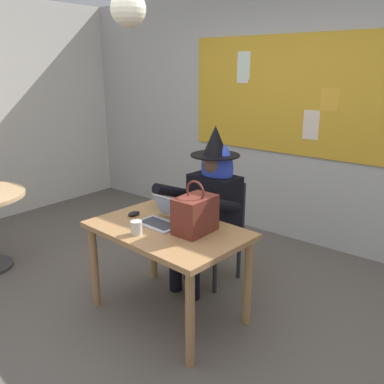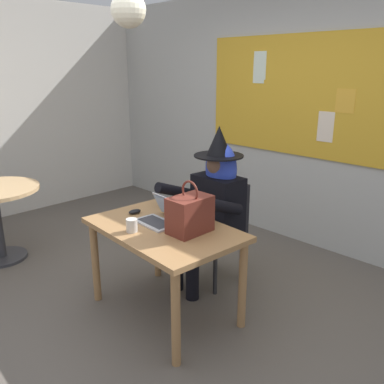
{
  "view_description": "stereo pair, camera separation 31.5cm",
  "coord_description": "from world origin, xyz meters",
  "px_view_note": "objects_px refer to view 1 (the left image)",
  "views": [
    {
      "loc": [
        1.92,
        -1.91,
        1.83
      ],
      "look_at": [
        0.01,
        0.42,
        0.9
      ],
      "focal_mm": 38.02,
      "sensor_mm": 36.0,
      "label": 1
    },
    {
      "loc": [
        2.15,
        -1.7,
        1.83
      ],
      "look_at": [
        0.01,
        0.42,
        0.9
      ],
      "focal_mm": 38.02,
      "sensor_mm": 36.0,
      "label": 2
    }
  ],
  "objects_px": {
    "desk_main": "(168,240)",
    "laptop": "(163,218)",
    "person_costumed": "(210,198)",
    "handbag": "(195,214)",
    "coffee_mug": "(136,228)",
    "chair_at_desk": "(218,225)",
    "computer_mouse": "(134,214)"
  },
  "relations": [
    {
      "from": "person_costumed",
      "to": "coffee_mug",
      "type": "relative_size",
      "value": 14.51
    },
    {
      "from": "coffee_mug",
      "to": "desk_main",
      "type": "bearing_deg",
      "value": 68.14
    },
    {
      "from": "chair_at_desk",
      "to": "computer_mouse",
      "type": "relative_size",
      "value": 8.55
    },
    {
      "from": "desk_main",
      "to": "laptop",
      "type": "relative_size",
      "value": 3.48
    },
    {
      "from": "person_costumed",
      "to": "computer_mouse",
      "type": "xyz_separation_m",
      "value": [
        -0.3,
        -0.59,
        -0.04
      ]
    },
    {
      "from": "computer_mouse",
      "to": "handbag",
      "type": "height_order",
      "value": "handbag"
    },
    {
      "from": "computer_mouse",
      "to": "handbag",
      "type": "relative_size",
      "value": 0.28
    },
    {
      "from": "desk_main",
      "to": "person_costumed",
      "type": "xyz_separation_m",
      "value": [
        -0.07,
        0.61,
        0.16
      ]
    },
    {
      "from": "coffee_mug",
      "to": "handbag",
      "type": "bearing_deg",
      "value": 44.43
    },
    {
      "from": "chair_at_desk",
      "to": "handbag",
      "type": "relative_size",
      "value": 2.35
    },
    {
      "from": "chair_at_desk",
      "to": "coffee_mug",
      "type": "bearing_deg",
      "value": 1.41
    },
    {
      "from": "computer_mouse",
      "to": "coffee_mug",
      "type": "relative_size",
      "value": 1.09
    },
    {
      "from": "chair_at_desk",
      "to": "person_costumed",
      "type": "relative_size",
      "value": 0.64
    },
    {
      "from": "laptop",
      "to": "computer_mouse",
      "type": "distance_m",
      "value": 0.29
    },
    {
      "from": "chair_at_desk",
      "to": "person_costumed",
      "type": "bearing_deg",
      "value": -0.69
    },
    {
      "from": "desk_main",
      "to": "chair_at_desk",
      "type": "height_order",
      "value": "chair_at_desk"
    },
    {
      "from": "laptop",
      "to": "coffee_mug",
      "type": "relative_size",
      "value": 3.58
    },
    {
      "from": "chair_at_desk",
      "to": "computer_mouse",
      "type": "bearing_deg",
      "value": -20.47
    },
    {
      "from": "coffee_mug",
      "to": "laptop",
      "type": "bearing_deg",
      "value": 88.86
    },
    {
      "from": "handbag",
      "to": "chair_at_desk",
      "type": "bearing_deg",
      "value": 112.18
    },
    {
      "from": "person_costumed",
      "to": "coffee_mug",
      "type": "distance_m",
      "value": 0.83
    },
    {
      "from": "desk_main",
      "to": "chair_at_desk",
      "type": "distance_m",
      "value": 0.74
    },
    {
      "from": "coffee_mug",
      "to": "chair_at_desk",
      "type": "bearing_deg",
      "value": 88.59
    },
    {
      "from": "person_costumed",
      "to": "handbag",
      "type": "relative_size",
      "value": 3.65
    },
    {
      "from": "handbag",
      "to": "coffee_mug",
      "type": "height_order",
      "value": "handbag"
    },
    {
      "from": "laptop",
      "to": "desk_main",
      "type": "bearing_deg",
      "value": -25.68
    },
    {
      "from": "laptop",
      "to": "coffee_mug",
      "type": "distance_m",
      "value": 0.27
    },
    {
      "from": "desk_main",
      "to": "computer_mouse",
      "type": "height_order",
      "value": "computer_mouse"
    },
    {
      "from": "desk_main",
      "to": "person_costumed",
      "type": "height_order",
      "value": "person_costumed"
    },
    {
      "from": "handbag",
      "to": "person_costumed",
      "type": "bearing_deg",
      "value": 117.21
    },
    {
      "from": "person_costumed",
      "to": "laptop",
      "type": "bearing_deg",
      "value": 2.2
    },
    {
      "from": "computer_mouse",
      "to": "handbag",
      "type": "bearing_deg",
      "value": 13.1
    }
  ]
}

